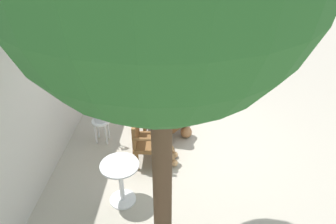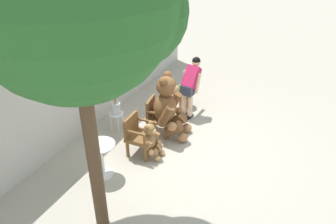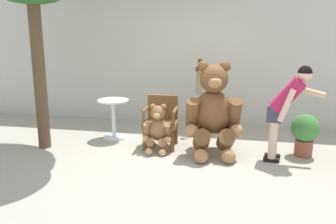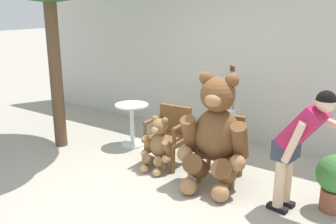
{
  "view_description": "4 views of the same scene",
  "coord_description": "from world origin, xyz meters",
  "px_view_note": "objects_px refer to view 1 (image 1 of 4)",
  "views": [
    {
      "loc": [
        -4.85,
        0.11,
        3.83
      ],
      "look_at": [
        0.02,
        0.42,
        0.74
      ],
      "focal_mm": 35.0,
      "sensor_mm": 36.0,
      "label": 1
    },
    {
      "loc": [
        -5.29,
        -2.26,
        4.23
      ],
      "look_at": [
        -0.11,
        0.24,
        0.95
      ],
      "focal_mm": 35.0,
      "sensor_mm": 36.0,
      "label": 2
    },
    {
      "loc": [
        0.83,
        -5.24,
        2.1
      ],
      "look_at": [
        -0.26,
        0.44,
        0.69
      ],
      "focal_mm": 40.0,
      "sensor_mm": 36.0,
      "label": 3
    },
    {
      "loc": [
        2.52,
        -3.57,
        2.31
      ],
      "look_at": [
        -0.22,
        0.41,
        0.92
      ],
      "focal_mm": 40.0,
      "sensor_mm": 36.0,
      "label": 4
    }
  ],
  "objects_px": {
    "potted_plant": "(160,81)",
    "white_stool": "(101,125)",
    "person_visitor": "(172,69)",
    "teddy_bear_small": "(163,144)",
    "brush_bucket": "(100,112)",
    "teddy_bear_large": "(165,100)",
    "wooden_chair_left": "(146,140)",
    "round_side_table": "(121,179)",
    "wooden_chair_right": "(151,113)"
  },
  "relations": [
    {
      "from": "person_visitor",
      "to": "white_stool",
      "type": "height_order",
      "value": "person_visitor"
    },
    {
      "from": "wooden_chair_right",
      "to": "potted_plant",
      "type": "bearing_deg",
      "value": -1.72
    },
    {
      "from": "white_stool",
      "to": "teddy_bear_small",
      "type": "bearing_deg",
      "value": -113.98
    },
    {
      "from": "teddy_bear_large",
      "to": "teddy_bear_small",
      "type": "bearing_deg",
      "value": -178.5
    },
    {
      "from": "wooden_chair_left",
      "to": "teddy_bear_small",
      "type": "xyz_separation_m",
      "value": [
        0.0,
        -0.28,
        -0.07
      ]
    },
    {
      "from": "teddy_bear_large",
      "to": "round_side_table",
      "type": "height_order",
      "value": "teddy_bear_large"
    },
    {
      "from": "potted_plant",
      "to": "person_visitor",
      "type": "bearing_deg",
      "value": -139.93
    },
    {
      "from": "teddy_bear_large",
      "to": "wooden_chair_left",
      "type": "bearing_deg",
      "value": 163.67
    },
    {
      "from": "wooden_chair_left",
      "to": "round_side_table",
      "type": "xyz_separation_m",
      "value": [
        -0.94,
        0.26,
        -0.01
      ]
    },
    {
      "from": "teddy_bear_small",
      "to": "brush_bucket",
      "type": "height_order",
      "value": "brush_bucket"
    },
    {
      "from": "teddy_bear_large",
      "to": "white_stool",
      "type": "height_order",
      "value": "teddy_bear_large"
    },
    {
      "from": "brush_bucket",
      "to": "round_side_table",
      "type": "relative_size",
      "value": 1.33
    },
    {
      "from": "wooden_chair_right",
      "to": "person_visitor",
      "type": "relative_size",
      "value": 0.58
    },
    {
      "from": "wooden_chair_left",
      "to": "wooden_chair_right",
      "type": "bearing_deg",
      "value": -0.06
    },
    {
      "from": "brush_bucket",
      "to": "teddy_bear_small",
      "type": "bearing_deg",
      "value": -113.98
    },
    {
      "from": "teddy_bear_small",
      "to": "brush_bucket",
      "type": "xyz_separation_m",
      "value": [
        0.53,
        1.19,
        0.25
      ]
    },
    {
      "from": "brush_bucket",
      "to": "white_stool",
      "type": "bearing_deg",
      "value": 68.22
    },
    {
      "from": "brush_bucket",
      "to": "potted_plant",
      "type": "xyz_separation_m",
      "value": [
        1.79,
        -0.95,
        -0.25
      ]
    },
    {
      "from": "teddy_bear_small",
      "to": "potted_plant",
      "type": "relative_size",
      "value": 1.17
    },
    {
      "from": "wooden_chair_right",
      "to": "person_visitor",
      "type": "distance_m",
      "value": 1.23
    },
    {
      "from": "wooden_chair_right",
      "to": "teddy_bear_large",
      "type": "height_order",
      "value": "teddy_bear_large"
    },
    {
      "from": "person_visitor",
      "to": "potted_plant",
      "type": "relative_size",
      "value": 2.17
    },
    {
      "from": "round_side_table",
      "to": "potted_plant",
      "type": "distance_m",
      "value": 3.28
    },
    {
      "from": "person_visitor",
      "to": "brush_bucket",
      "type": "bearing_deg",
      "value": 138.7
    },
    {
      "from": "person_visitor",
      "to": "round_side_table",
      "type": "xyz_separation_m",
      "value": [
        -2.9,
        0.61,
        -0.44
      ]
    },
    {
      "from": "wooden_chair_left",
      "to": "teddy_bear_small",
      "type": "height_order",
      "value": "wooden_chair_left"
    },
    {
      "from": "wooden_chair_right",
      "to": "brush_bucket",
      "type": "distance_m",
      "value": 0.99
    },
    {
      "from": "wooden_chair_right",
      "to": "brush_bucket",
      "type": "height_order",
      "value": "brush_bucket"
    },
    {
      "from": "wooden_chair_left",
      "to": "brush_bucket",
      "type": "height_order",
      "value": "brush_bucket"
    },
    {
      "from": "white_stool",
      "to": "potted_plant",
      "type": "xyz_separation_m",
      "value": [
        1.79,
        -0.95,
        0.04
      ]
    },
    {
      "from": "wooden_chair_left",
      "to": "brush_bucket",
      "type": "relative_size",
      "value": 0.9
    },
    {
      "from": "teddy_bear_large",
      "to": "person_visitor",
      "type": "bearing_deg",
      "value": -4.65
    },
    {
      "from": "wooden_chair_right",
      "to": "potted_plant",
      "type": "distance_m",
      "value": 1.46
    },
    {
      "from": "person_visitor",
      "to": "brush_bucket",
      "type": "distance_m",
      "value": 1.92
    },
    {
      "from": "potted_plant",
      "to": "teddy_bear_small",
      "type": "bearing_deg",
      "value": -174.1
    },
    {
      "from": "teddy_bear_large",
      "to": "potted_plant",
      "type": "bearing_deg",
      "value": 8.59
    },
    {
      "from": "teddy_bear_large",
      "to": "potted_plant",
      "type": "xyz_separation_m",
      "value": [
        1.43,
        0.22,
        -0.34
      ]
    },
    {
      "from": "wooden_chair_right",
      "to": "teddy_bear_small",
      "type": "relative_size",
      "value": 1.08
    },
    {
      "from": "person_visitor",
      "to": "wooden_chair_left",
      "type": "bearing_deg",
      "value": 169.94
    },
    {
      "from": "brush_bucket",
      "to": "person_visitor",
      "type": "bearing_deg",
      "value": -41.3
    },
    {
      "from": "round_side_table",
      "to": "wooden_chair_right",
      "type": "bearing_deg",
      "value": -8.19
    },
    {
      "from": "wooden_chair_left",
      "to": "teddy_bear_large",
      "type": "bearing_deg",
      "value": -16.33
    },
    {
      "from": "teddy_bear_small",
      "to": "person_visitor",
      "type": "bearing_deg",
      "value": -1.87
    },
    {
      "from": "teddy_bear_small",
      "to": "wooden_chair_left",
      "type": "bearing_deg",
      "value": 90.67
    },
    {
      "from": "white_stool",
      "to": "round_side_table",
      "type": "xyz_separation_m",
      "value": [
        -1.47,
        -0.65,
        0.09
      ]
    },
    {
      "from": "teddy_bear_small",
      "to": "person_visitor",
      "type": "relative_size",
      "value": 0.54
    },
    {
      "from": "teddy_bear_small",
      "to": "person_visitor",
      "type": "distance_m",
      "value": 2.03
    },
    {
      "from": "wooden_chair_left",
      "to": "potted_plant",
      "type": "xyz_separation_m",
      "value": [
        2.33,
        -0.04,
        -0.07
      ]
    },
    {
      "from": "potted_plant",
      "to": "white_stool",
      "type": "bearing_deg",
      "value": 151.97
    },
    {
      "from": "wooden_chair_right",
      "to": "round_side_table",
      "type": "distance_m",
      "value": 1.83
    }
  ]
}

